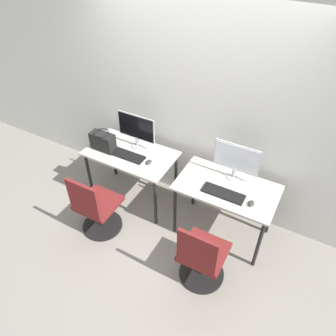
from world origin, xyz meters
TOP-DOWN VIEW (x-y plane):
  - ground_plane at (0.00, 0.00)m, footprint 20.00×20.00m
  - wall_back at (0.00, 0.75)m, footprint 12.00×0.05m
  - desk_left at (-0.62, 0.31)m, footprint 1.08×0.62m
  - monitor_left at (-0.62, 0.47)m, footprint 0.50×0.14m
  - keyboard_left at (-0.62, 0.24)m, footprint 0.45×0.15m
  - mouse_left at (-0.32, 0.25)m, footprint 0.06×0.09m
  - office_chair_left at (-0.68, -0.36)m, footprint 0.48×0.48m
  - desk_right at (0.62, 0.31)m, footprint 1.08×0.62m
  - monitor_right at (0.62, 0.49)m, footprint 0.50×0.14m
  - keyboard_right at (0.62, 0.19)m, footprint 0.45×0.15m
  - mouse_right at (0.92, 0.18)m, footprint 0.06×0.09m
  - office_chair_right at (0.66, -0.39)m, footprint 0.48×0.48m
  - handbag at (-0.94, 0.22)m, footprint 0.30×0.18m

SIDE VIEW (x-z plane):
  - ground_plane at x=0.00m, z-range 0.00..0.00m
  - office_chair_left at x=-0.68m, z-range -0.08..0.79m
  - office_chair_right at x=0.66m, z-range -0.08..0.79m
  - desk_left at x=-0.62m, z-range 0.28..1.02m
  - desk_right at x=0.62m, z-range 0.28..1.02m
  - keyboard_left at x=-0.62m, z-range 0.74..0.76m
  - keyboard_right at x=0.62m, z-range 0.74..0.76m
  - mouse_left at x=-0.32m, z-range 0.74..0.78m
  - mouse_right at x=0.92m, z-range 0.74..0.78m
  - handbag at x=-0.94m, z-range 0.74..0.98m
  - monitor_left at x=-0.62m, z-range 0.78..1.21m
  - monitor_right at x=0.62m, z-range 0.78..1.21m
  - wall_back at x=0.00m, z-range 0.00..2.80m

